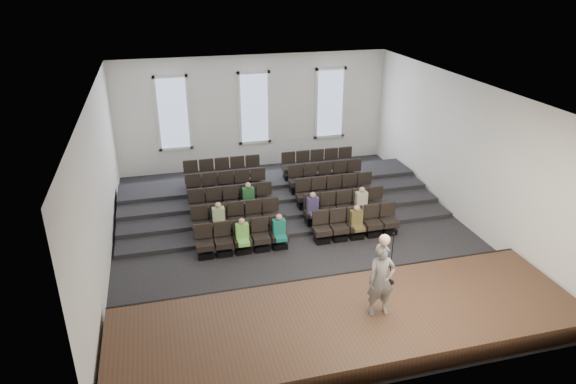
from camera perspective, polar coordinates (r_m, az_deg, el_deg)
The scene contains 14 objects.
ground at distance 17.48m, azimuth 0.89°, elevation -4.92°, with size 14.00×14.00×0.00m, color black.
ceiling at distance 15.71m, azimuth 1.01°, elevation 11.34°, with size 12.00×14.00×0.02m, color white.
wall_back at distance 22.95m, azimuth -3.79°, elevation 8.84°, with size 12.00×0.04×5.00m, color white.
wall_front at distance 10.57m, azimuth 11.31°, elevation -10.60°, with size 12.00×0.04×5.00m, color white.
wall_left at distance 16.02m, azimuth -20.30°, elevation 0.64°, with size 0.04×14.00×5.00m, color white.
wall_right at distance 18.86m, azimuth 18.91°, elevation 4.26°, with size 0.04×14.00×5.00m, color white.
stage at distance 13.30m, azimuth 6.93°, elevation -14.18°, with size 11.80×3.60×0.50m, color #462C1E.
stage_lip at distance 14.63m, azimuth 4.42°, elevation -10.10°, with size 11.80×0.06×0.52m, color black.
risers at distance 20.15m, azimuth -1.50°, elevation -0.24°, with size 11.80×4.80×0.60m.
seating_rows at distance 18.51m, azimuth -0.36°, elevation -0.85°, with size 6.80×4.70×1.67m.
windows at distance 22.83m, azimuth -3.77°, elevation 9.28°, with size 8.44×0.10×3.24m.
audience at distance 17.20m, azimuth 0.16°, elevation -2.46°, with size 5.45×2.64×1.10m.
speaker at distance 12.76m, azimuth 10.31°, elevation -9.61°, with size 0.69×0.45×1.89m, color slate.
mic_stand at distance 14.21m, azimuth 11.33°, elevation -8.29°, with size 0.26×0.26×1.53m.
Camera 1 is at (-4.12, -14.77, 8.38)m, focal length 32.00 mm.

